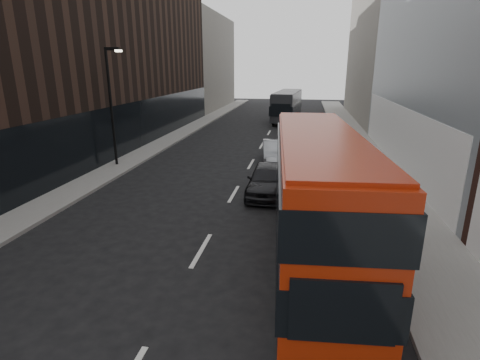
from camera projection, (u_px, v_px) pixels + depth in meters
The scene contains 11 objects.
sidewalk_right at pixel (361, 151), 27.72m from camera, with size 3.00×80.00×0.15m, color slate.
sidewalk_left at pixel (162, 144), 30.25m from camera, with size 2.00×80.00×0.15m, color slate.
building_victorian at pixel (382, 33), 42.18m from camera, with size 6.50×24.00×21.00m.
building_left_mid at pixel (141, 55), 33.50m from camera, with size 5.00×24.00×14.00m, color black.
building_left_far at pixel (205, 63), 54.37m from camera, with size 5.00×20.00×13.00m, color slate.
street_lamp at pixel (112, 99), 22.49m from camera, with size 1.06×0.22×7.00m.
red_bus at pixel (316, 193), 11.63m from camera, with size 3.24×10.56×4.21m.
grey_bus at pixel (287, 105), 42.80m from camera, with size 3.19×10.46×3.34m.
car_a at pixel (267, 179), 18.37m from camera, with size 1.80×4.48×1.53m, color black.
car_b at pixel (274, 151), 24.73m from camera, with size 1.46×4.19×1.38m, color gray.
car_c at pixel (319, 142), 27.43m from camera, with size 2.16×5.32×1.54m, color black.
Camera 1 is at (3.31, -3.27, 6.12)m, focal length 28.00 mm.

